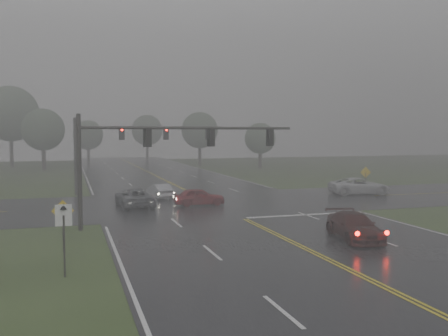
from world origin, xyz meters
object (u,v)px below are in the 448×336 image
object	(u,v)px
sedan_silver	(160,198)
signal_gantry_far	(125,140)
sedan_red	(199,206)
car_grey	(134,207)
sedan_maroon	(354,240)
pickup_white	(359,195)
signal_gantry_near	(151,148)

from	to	relation	value
sedan_silver	signal_gantry_far	size ratio (longest dim) A/B	0.27
sedan_red	car_grey	bearing A→B (deg)	84.63
sedan_maroon	pickup_white	xyz separation A→B (m)	(10.93, 16.67, 0.00)
signal_gantry_far	pickup_white	bearing A→B (deg)	-19.56
pickup_white	signal_gantry_near	bearing A→B (deg)	124.45
sedan_red	sedan_silver	world-z (taller)	sedan_red
sedan_red	pickup_white	bearing A→B (deg)	-78.49
car_grey	signal_gantry_far	size ratio (longest dim) A/B	0.36
sedan_silver	signal_gantry_near	world-z (taller)	signal_gantry_near
signal_gantry_near	pickup_white	bearing A→B (deg)	25.63
sedan_maroon	sedan_silver	size ratio (longest dim) A/B	1.26
sedan_silver	signal_gantry_near	size ratio (longest dim) A/B	0.28
sedan_silver	signal_gantry_near	xyz separation A→B (m)	(-2.63, -12.49, 4.70)
sedan_silver	sedan_red	bearing A→B (deg)	104.80
sedan_silver	pickup_white	distance (m)	17.96
car_grey	pickup_white	size ratio (longest dim) A/B	0.92
car_grey	signal_gantry_near	size ratio (longest dim) A/B	0.38
pickup_white	car_grey	bearing A→B (deg)	103.37
sedan_red	signal_gantry_far	distance (m)	11.62
pickup_white	signal_gantry_far	xyz separation A→B (m)	(-20.14, 7.15, 4.91)
sedan_red	car_grey	distance (m)	4.90
sedan_red	pickup_white	distance (m)	15.75
sedan_red	car_grey	size ratio (longest dim) A/B	0.78
car_grey	pickup_white	world-z (taller)	pickup_white
sedan_maroon	pickup_white	size ratio (longest dim) A/B	0.86
sedan_maroon	car_grey	size ratio (longest dim) A/B	0.93
sedan_maroon	sedan_red	bearing A→B (deg)	118.04
signal_gantry_near	sedan_red	bearing A→B (deg)	57.17
pickup_white	signal_gantry_near	size ratio (longest dim) A/B	0.42
sedan_maroon	signal_gantry_far	bearing A→B (deg)	121.21
sedan_red	pickup_white	xyz separation A→B (m)	(15.58, 2.34, 0.00)
sedan_silver	car_grey	world-z (taller)	car_grey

